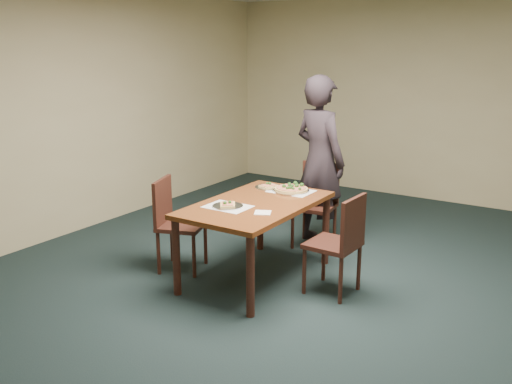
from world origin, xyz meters
The scene contains 13 objects.
ground centered at (0.00, 0.00, 0.00)m, with size 8.00×8.00×0.00m, color black.
room_shell centered at (0.00, 0.00, 1.74)m, with size 8.00×8.00×8.00m.
dining_table centered at (-0.44, 0.28, 0.66)m, with size 0.90×1.50×0.75m.
chair_far centered at (-0.39, 1.45, 0.52)m, with size 0.47×0.47×0.91m.
chair_left centered at (-1.24, 0.05, 0.52)m, with size 0.54×0.54×0.91m.
chair_right centered at (0.38, 0.39, 0.52)m, with size 0.44×0.44×0.91m.
diner centered at (-0.41, 1.53, 0.93)m, with size 0.68×0.44×1.86m, color black.
placemat_main centered at (-0.36, 0.81, 0.75)m, with size 0.42×0.32×0.00m, color white.
placemat_near centered at (-0.57, 0.03, 0.75)m, with size 0.40×0.30×0.00m, color white.
pizza_pan centered at (-0.36, 0.82, 0.77)m, with size 0.36×0.36×0.07m.
slice_plate_near centered at (-0.57, 0.02, 0.76)m, with size 0.28×0.28×0.06m.
slice_plate_far centered at (-0.62, 0.81, 0.76)m, with size 0.28×0.28×0.06m.
napkin centered at (-0.21, 0.03, 0.75)m, with size 0.14×0.14×0.01m, color white.
Camera 1 is at (2.31, -3.98, 2.19)m, focal length 40.00 mm.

